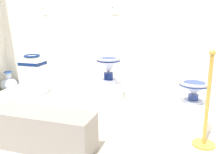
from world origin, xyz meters
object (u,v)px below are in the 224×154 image
object	(u,v)px
plinth_block_tall_cobalt	(108,92)
plinth_block_rightmost	(34,88)
antique_toilet_tall_cobalt	(108,66)
decorative_vase_corner	(9,84)
antique_toilet_rightmost	(33,69)
plinth_block_pale_glazed	(192,106)
museum_bench	(42,130)
info_placard_second	(115,10)
antique_toilet_pale_glazed	(194,88)
info_placard_first	(46,11)
stanchion_post_near_right	(206,117)

from	to	relation	value
plinth_block_tall_cobalt	plinth_block_rightmost	bearing A→B (deg)	-177.43
antique_toilet_tall_cobalt	plinth_block_tall_cobalt	bearing A→B (deg)	0.00
decorative_vase_corner	antique_toilet_rightmost	bearing A→B (deg)	-17.81
plinth_block_rightmost	antique_toilet_tall_cobalt	xyz separation A→B (m)	(1.25, 0.06, 0.43)
plinth_block_rightmost	plinth_block_pale_glazed	world-z (taller)	plinth_block_rightmost
antique_toilet_rightmost	museum_bench	world-z (taller)	antique_toilet_rightmost
info_placard_second	antique_toilet_tall_cobalt	bearing A→B (deg)	-88.18
antique_toilet_rightmost	antique_toilet_tall_cobalt	xyz separation A→B (m)	(1.25, 0.06, 0.11)
plinth_block_rightmost	info_placard_second	distance (m)	1.80
antique_toilet_pale_glazed	plinth_block_pale_glazed	bearing A→B (deg)	180.00
plinth_block_tall_cobalt	info_placard_second	world-z (taller)	info_placard_second
antique_toilet_tall_cobalt	decorative_vase_corner	size ratio (longest dim) A/B	1.02
plinth_block_rightmost	antique_toilet_rightmost	xyz separation A→B (m)	(0.00, 0.00, 0.32)
plinth_block_pale_glazed	antique_toilet_pale_glazed	size ratio (longest dim) A/B	0.84
info_placard_first	museum_bench	world-z (taller)	info_placard_first
plinth_block_pale_glazed	museum_bench	world-z (taller)	museum_bench
stanchion_post_near_right	plinth_block_pale_glazed	bearing A→B (deg)	100.12
antique_toilet_tall_cobalt	museum_bench	distance (m)	1.43
antique_toilet_tall_cobalt	stanchion_post_near_right	xyz separation A→B (m)	(1.34, -0.77, -0.32)
plinth_block_rightmost	plinth_block_pale_glazed	xyz separation A→B (m)	(2.46, -0.00, -0.04)
antique_toilet_pale_glazed	stanchion_post_near_right	xyz separation A→B (m)	(0.13, -0.71, -0.11)
plinth_block_tall_cobalt	antique_toilet_pale_glazed	world-z (taller)	antique_toilet_pale_glazed
decorative_vase_corner	museum_bench	size ratio (longest dim) A/B	0.35
decorative_vase_corner	museum_bench	bearing A→B (deg)	-42.22
antique_toilet_rightmost	antique_toilet_pale_glazed	xyz separation A→B (m)	(2.46, -0.00, -0.10)
antique_toilet_tall_cobalt	plinth_block_pale_glazed	world-z (taller)	antique_toilet_tall_cobalt
antique_toilet_tall_cobalt	plinth_block_pale_glazed	bearing A→B (deg)	-2.85
museum_bench	plinth_block_pale_glazed	bearing A→B (deg)	40.30
plinth_block_tall_cobalt	decorative_vase_corner	size ratio (longest dim) A/B	0.94
plinth_block_pale_glazed	decorative_vase_corner	bearing A→B (deg)	175.94
info_placard_second	museum_bench	size ratio (longest dim) A/B	0.11
plinth_block_tall_cobalt	antique_toilet_pale_glazed	xyz separation A→B (m)	(1.21, -0.06, 0.19)
plinth_block_tall_cobalt	decorative_vase_corner	bearing A→B (deg)	175.19
antique_toilet_rightmost	plinth_block_pale_glazed	bearing A→B (deg)	-0.09
plinth_block_tall_cobalt	antique_toilet_rightmost	bearing A→B (deg)	-177.43
plinth_block_rightmost	decorative_vase_corner	xyz separation A→B (m)	(-0.68, 0.22, -0.05)
decorative_vase_corner	info_placard_first	bearing A→B (deg)	17.12
plinth_block_tall_cobalt	antique_toilet_tall_cobalt	bearing A→B (deg)	0.00
stanchion_post_near_right	museum_bench	distance (m)	1.72
plinth_block_pale_glazed	info_placard_first	xyz separation A→B (m)	(-2.44, 0.44, 1.26)
info_placard_second	info_placard_first	bearing A→B (deg)	-180.00
antique_toilet_rightmost	info_placard_second	xyz separation A→B (m)	(1.24, 0.44, 0.91)
antique_toilet_tall_cobalt	stanchion_post_near_right	size ratio (longest dim) A/B	0.39
antique_toilet_pale_glazed	decorative_vase_corner	distance (m)	3.16
antique_toilet_pale_glazed	decorative_vase_corner	xyz separation A→B (m)	(-3.14, 0.22, -0.27)
info_placard_second	decorative_vase_corner	size ratio (longest dim) A/B	0.32
antique_toilet_rightmost	museum_bench	xyz separation A→B (m)	(0.96, -1.27, -0.33)
plinth_block_rightmost	museum_bench	xyz separation A→B (m)	(0.96, -1.27, -0.01)
info_placard_first	info_placard_second	bearing A→B (deg)	0.00
info_placard_first	museum_bench	size ratio (longest dim) A/B	0.12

